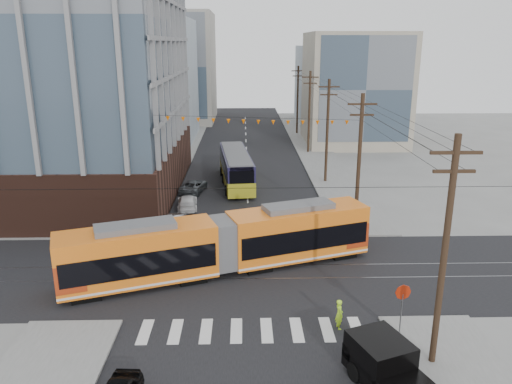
# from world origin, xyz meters

# --- Properties ---
(ground) EXTENTS (160.00, 160.00, 0.00)m
(ground) POSITION_xyz_m (0.00, 0.00, 0.00)
(ground) COLOR slate
(office_building) EXTENTS (30.00, 25.00, 28.60)m
(office_building) POSITION_xyz_m (-22.00, 23.00, 14.30)
(office_building) COLOR #381E16
(office_building) RESTS_ON ground
(bg_bldg_nw_near) EXTENTS (18.00, 16.00, 18.00)m
(bg_bldg_nw_near) POSITION_xyz_m (-17.00, 52.00, 9.00)
(bg_bldg_nw_near) COLOR #8C99A5
(bg_bldg_nw_near) RESTS_ON ground
(bg_bldg_ne_near) EXTENTS (14.00, 14.00, 16.00)m
(bg_bldg_ne_near) POSITION_xyz_m (16.00, 48.00, 8.00)
(bg_bldg_ne_near) COLOR gray
(bg_bldg_ne_near) RESTS_ON ground
(bg_bldg_nw_far) EXTENTS (16.00, 18.00, 20.00)m
(bg_bldg_nw_far) POSITION_xyz_m (-14.00, 72.00, 10.00)
(bg_bldg_nw_far) COLOR gray
(bg_bldg_nw_far) RESTS_ON ground
(bg_bldg_ne_far) EXTENTS (16.00, 16.00, 14.00)m
(bg_bldg_ne_far) POSITION_xyz_m (18.00, 68.00, 7.00)
(bg_bldg_ne_far) COLOR #8C99A5
(bg_bldg_ne_far) RESTS_ON ground
(utility_pole_near) EXTENTS (0.30, 0.30, 11.00)m
(utility_pole_near) POSITION_xyz_m (8.50, -6.00, 5.50)
(utility_pole_near) COLOR black
(utility_pole_near) RESTS_ON ground
(utility_pole_far) EXTENTS (0.30, 0.30, 11.00)m
(utility_pole_far) POSITION_xyz_m (8.50, 56.00, 5.50)
(utility_pole_far) COLOR black
(utility_pole_far) RESTS_ON ground
(streetcar) EXTENTS (20.31, 9.51, 3.95)m
(streetcar) POSITION_xyz_m (-1.79, 4.12, 1.98)
(streetcar) COLOR orange
(streetcar) RESTS_ON ground
(city_bus) EXTENTS (3.99, 12.75, 3.55)m
(city_bus) POSITION_xyz_m (-1.19, 25.52, 1.78)
(city_bus) COLOR #1E1B3E
(city_bus) RESTS_ON ground
(pickup_truck) EXTENTS (4.23, 6.52, 2.08)m
(pickup_truck) POSITION_xyz_m (6.24, -8.74, 1.04)
(pickup_truck) COLOR black
(pickup_truck) RESTS_ON ground
(parked_car_silver) EXTENTS (1.52, 4.19, 1.37)m
(parked_car_silver) POSITION_xyz_m (-5.92, 11.90, 0.69)
(parked_car_silver) COLOR #9E9E9E
(parked_car_silver) RESTS_ON ground
(parked_car_white) EXTENTS (2.13, 4.40, 1.23)m
(parked_car_white) POSITION_xyz_m (-5.53, 17.34, 0.62)
(parked_car_white) COLOR silver
(parked_car_white) RESTS_ON ground
(parked_car_grey) EXTENTS (2.89, 4.81, 1.25)m
(parked_car_grey) POSITION_xyz_m (-5.48, 22.64, 0.63)
(parked_car_grey) COLOR #40464B
(parked_car_grey) RESTS_ON ground
(pedestrian) EXTENTS (0.50, 0.67, 1.67)m
(pedestrian) POSITION_xyz_m (4.64, -2.87, 0.84)
(pedestrian) COLOR #B2F225
(pedestrian) RESTS_ON ground
(stop_sign) EXTENTS (0.94, 0.94, 2.75)m
(stop_sign) POSITION_xyz_m (7.64, -3.70, 1.37)
(stop_sign) COLOR #A11D06
(stop_sign) RESTS_ON ground
(jersey_barrier) EXTENTS (2.52, 4.20, 0.83)m
(jersey_barrier) POSITION_xyz_m (8.30, 12.22, 0.42)
(jersey_barrier) COLOR slate
(jersey_barrier) RESTS_ON ground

